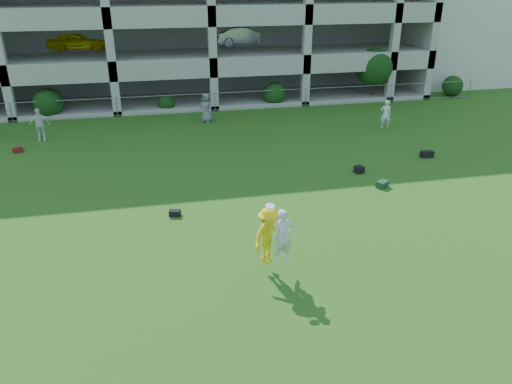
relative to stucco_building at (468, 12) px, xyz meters
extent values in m
plane|color=#235114|center=(-23.00, -28.00, -5.00)|extent=(100.00, 100.00, 0.00)
cube|color=beige|center=(0.00, 0.00, 0.00)|extent=(16.00, 14.00, 10.00)
imported|color=white|center=(-32.74, -12.98, -4.15)|extent=(1.02, 0.46, 1.70)
imported|color=slate|center=(-23.84, -11.32, -4.15)|extent=(0.98, 0.94, 1.70)
imported|color=silver|center=(-14.19, -14.83, -4.18)|extent=(0.68, 0.54, 1.65)
cube|color=black|center=(-26.48, -23.38, -4.89)|extent=(0.45, 0.35, 0.22)
cube|color=#143821|center=(-17.94, -22.52, -4.87)|extent=(0.61, 0.58, 0.26)
cube|color=black|center=(-18.25, -20.83, -4.85)|extent=(0.42, 0.42, 0.30)
cube|color=black|center=(-14.29, -19.63, -4.85)|extent=(0.62, 0.34, 0.30)
cube|color=#500D19|center=(-33.56, -14.75, -4.88)|extent=(0.53, 0.45, 0.24)
imported|color=yellow|center=(-24.01, -27.61, -3.82)|extent=(1.29, 1.18, 1.74)
imported|color=silver|center=(-23.68, -27.99, -3.69)|extent=(0.65, 0.47, 1.64)
cylinder|color=white|center=(-24.02, -27.78, -2.80)|extent=(0.27, 0.27, 0.08)
cube|color=#9E998C|center=(-8.25, -2.00, 1.00)|extent=(0.50, 14.00, 12.00)
cube|color=#9E998C|center=(-23.00, -2.00, -4.85)|extent=(30.00, 14.00, 0.30)
cube|color=#9E998C|center=(-23.00, -2.00, -1.85)|extent=(30.00, 14.00, 0.30)
cube|color=#9E998C|center=(-23.00, -2.00, 1.15)|extent=(30.00, 14.00, 0.30)
cube|color=#9E998C|center=(-23.00, -8.85, -2.45)|extent=(30.00, 0.30, 0.90)
cube|color=#9E998C|center=(-23.00, -8.85, 0.55)|extent=(30.00, 0.30, 0.90)
cube|color=#9E998C|center=(-29.00, -8.75, 1.00)|extent=(0.50, 0.50, 12.00)
cube|color=#9E998C|center=(-23.00, -8.75, 1.00)|extent=(0.50, 0.50, 12.00)
cube|color=#9E998C|center=(-17.00, -8.75, 1.00)|extent=(0.50, 0.50, 12.00)
cube|color=#9E998C|center=(-11.00, -8.75, 1.00)|extent=(0.50, 0.50, 12.00)
cube|color=#605E59|center=(-23.00, 0.00, 1.00)|extent=(29.00, 9.00, 11.60)
imported|color=yellow|center=(-31.31, -4.00, -1.04)|extent=(3.91, 1.65, 1.32)
imported|color=#B1B3B8|center=(-20.28, -4.00, -1.04)|extent=(4.18, 2.05, 1.32)
cylinder|color=gray|center=(-35.00, -9.00, -4.40)|extent=(0.06, 0.06, 1.20)
cylinder|color=gray|center=(-29.00, -9.00, -4.40)|extent=(0.06, 0.06, 1.20)
cylinder|color=gray|center=(-23.00, -9.00, -4.40)|extent=(0.06, 0.06, 1.20)
cylinder|color=gray|center=(-17.00, -9.00, -4.40)|extent=(0.06, 0.06, 1.20)
cylinder|color=gray|center=(-11.00, -9.00, -4.40)|extent=(0.06, 0.06, 1.20)
cylinder|color=gray|center=(-5.00, -9.00, -4.40)|extent=(0.06, 0.06, 1.20)
cylinder|color=gray|center=(-23.00, -9.00, -3.85)|extent=(36.00, 0.04, 0.04)
cylinder|color=gray|center=(-23.00, -9.00, -4.92)|extent=(36.00, 0.04, 0.04)
sphere|color=#163D11|center=(-33.00, -8.40, -4.12)|extent=(1.76, 1.76, 1.76)
sphere|color=#163D11|center=(-26.00, -8.40, -4.45)|extent=(1.10, 1.10, 1.10)
sphere|color=#163D11|center=(-19.00, -8.40, -4.23)|extent=(1.54, 1.54, 1.54)
cylinder|color=#382314|center=(-12.00, -8.20, -4.02)|extent=(0.16, 0.16, 1.96)
sphere|color=#163D11|center=(-12.00, -8.20, -2.76)|extent=(2.52, 2.52, 2.52)
sphere|color=#163D11|center=(-6.00, -8.40, -4.29)|extent=(1.43, 1.43, 1.43)
camera|label=1|loc=(-27.03, -39.88, 3.17)|focal=35.00mm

